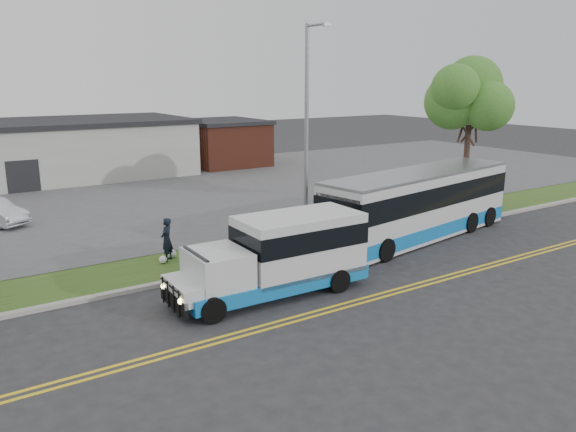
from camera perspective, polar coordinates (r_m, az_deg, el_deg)
ground at (r=22.11m, az=-0.44°, el=-5.62°), size 140.00×140.00×0.00m
lane_line_north at (r=19.19m, az=5.85°, el=-8.78°), size 70.00×0.12×0.01m
lane_line_south at (r=18.98m, az=6.43°, el=-9.07°), size 70.00×0.12×0.01m
curb at (r=22.97m, az=-1.93°, el=-4.67°), size 80.00×0.30×0.15m
verge at (r=24.46m, az=-4.12°, el=-3.59°), size 80.00×3.30×0.10m
parking_lot at (r=37.06m, az=-14.80°, el=2.00°), size 80.00×25.00×0.10m
commercial_building at (r=45.15m, az=-26.37°, el=5.83°), size 25.40×10.40×4.35m
brick_wing at (r=48.98m, az=-6.61°, el=7.43°), size 6.30×7.30×3.90m
tree_east at (r=32.57m, az=18.07°, el=11.14°), size 5.20×5.20×8.33m
streetlight_near at (r=24.87m, az=1.98°, el=8.92°), size 0.35×1.53×9.50m
shuttle_bus at (r=19.57m, az=-0.61°, el=-3.73°), size 7.17×2.52×2.72m
transit_bus at (r=27.02m, az=13.12°, el=1.17°), size 11.71×4.44×3.18m
pedestrian at (r=23.30m, az=-12.22°, el=-2.35°), size 0.77×0.76×1.79m
grocery_bag_left at (r=23.19m, az=-12.60°, el=-4.34°), size 0.32×0.32×0.32m
grocery_bag_right at (r=23.84m, az=-11.68°, el=-3.79°), size 0.32×0.32×0.32m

